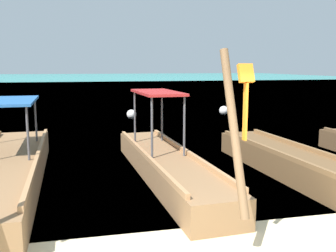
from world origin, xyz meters
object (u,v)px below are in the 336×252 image
at_px(mooring_buoy_near, 131,114).
at_px(mooring_buoy_far, 224,111).
at_px(longtail_boat_red_ribbon, 7,171).
at_px(longtail_boat_green_ribbon, 290,163).
at_px(longtail_boat_orange_ribbon, 166,164).

relative_size(mooring_buoy_near, mooring_buoy_far, 0.96).
bearing_deg(longtail_boat_red_ribbon, mooring_buoy_far, 49.05).
xyz_separation_m(mooring_buoy_near, mooring_buoy_far, (4.89, 0.41, 0.01)).
xyz_separation_m(longtail_boat_green_ribbon, mooring_buoy_far, (2.48, 10.67, -0.06)).
bearing_deg(longtail_boat_green_ribbon, mooring_buoy_far, 76.94).
relative_size(longtail_boat_red_ribbon, mooring_buoy_near, 16.32).
distance_m(longtail_boat_red_ribbon, longtail_boat_green_ribbon, 6.33).
bearing_deg(mooring_buoy_near, mooring_buoy_far, 4.78).
xyz_separation_m(longtail_boat_orange_ribbon, longtail_boat_green_ribbon, (2.89, -0.39, -0.04)).
distance_m(longtail_boat_orange_ribbon, longtail_boat_green_ribbon, 2.91).
xyz_separation_m(longtail_boat_red_ribbon, longtail_boat_orange_ribbon, (3.42, -0.17, -0.01)).
height_order(longtail_boat_red_ribbon, longtail_boat_orange_ribbon, longtail_boat_red_ribbon).
relative_size(longtail_boat_green_ribbon, mooring_buoy_far, 12.76).
bearing_deg(mooring_buoy_near, longtail_boat_green_ribbon, -76.79).
distance_m(longtail_boat_orange_ribbon, mooring_buoy_far, 11.60).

